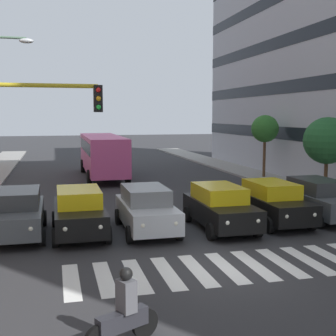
# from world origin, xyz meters

# --- Properties ---
(ground_plane) EXTENTS (180.00, 180.00, 0.00)m
(ground_plane) POSITION_xyz_m (0.00, 0.00, 0.00)
(ground_plane) COLOR #2D2D30
(building_left_block_0) EXTENTS (9.19, 23.48, 19.30)m
(building_left_block_0) POSITION_xyz_m (-15.48, -19.78, 9.65)
(building_left_block_0) COLOR #ADB2BC
(building_left_block_0) RESTS_ON ground_plane
(crosswalk_markings) EXTENTS (9.45, 2.80, 0.01)m
(crosswalk_markings) POSITION_xyz_m (0.00, 0.00, 0.00)
(crosswalk_markings) COLOR silver
(crosswalk_markings) RESTS_ON ground_plane
(car_0) EXTENTS (2.02, 4.44, 1.72)m
(car_0) POSITION_xyz_m (-6.21, -4.94, 0.89)
(car_0) COLOR #474C51
(car_0) RESTS_ON ground_plane
(car_1) EXTENTS (2.02, 4.44, 1.72)m
(car_1) POSITION_xyz_m (-3.91, -4.71, 0.89)
(car_1) COLOR black
(car_1) RESTS_ON ground_plane
(car_2) EXTENTS (2.02, 4.44, 1.72)m
(car_2) POSITION_xyz_m (-1.44, -4.34, 0.89)
(car_2) COLOR black
(car_2) RESTS_ON ground_plane
(car_3) EXTENTS (2.02, 4.44, 1.72)m
(car_3) POSITION_xyz_m (1.46, -4.68, 0.89)
(car_3) COLOR #B2B7BC
(car_3) RESTS_ON ground_plane
(car_4) EXTENTS (2.02, 4.44, 1.72)m
(car_4) POSITION_xyz_m (4.00, -4.85, 0.89)
(car_4) COLOR black
(car_4) RESTS_ON ground_plane
(car_5) EXTENTS (2.02, 4.44, 1.72)m
(car_5) POSITION_xyz_m (6.24, -5.17, 0.89)
(car_5) COLOR #474C51
(car_5) RESTS_ON ground_plane
(bus_behind_traffic) EXTENTS (2.78, 10.50, 3.00)m
(bus_behind_traffic) POSITION_xyz_m (1.46, -20.58, 1.86)
(bus_behind_traffic) COLOR #DB5193
(bus_behind_traffic) RESTS_ON ground_plane
(motorcycle_with_rider) EXTENTS (1.57, 0.83, 1.57)m
(motorcycle_with_rider) POSITION_xyz_m (3.63, 3.74, 0.65)
(motorcycle_with_rider) COLOR black
(motorcycle_with_rider) RESTS_ON ground_plane
(street_tree_1) EXTENTS (2.53, 2.53, 4.24)m
(street_tree_1) POSITION_xyz_m (-9.42, -9.23, 3.12)
(street_tree_1) COLOR #513823
(street_tree_1) RESTS_ON sidewalk_left
(street_tree_2) EXTENTS (1.91, 1.91, 4.35)m
(street_tree_2) POSITION_xyz_m (-9.53, -16.84, 3.51)
(street_tree_2) COLOR #513823
(street_tree_2) RESTS_ON sidewalk_left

